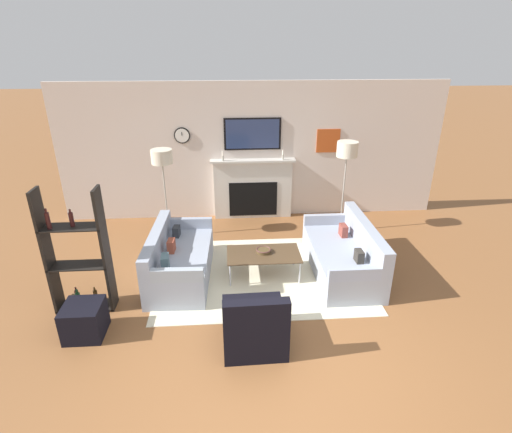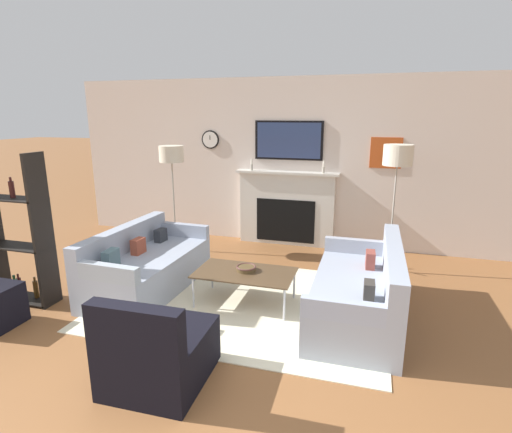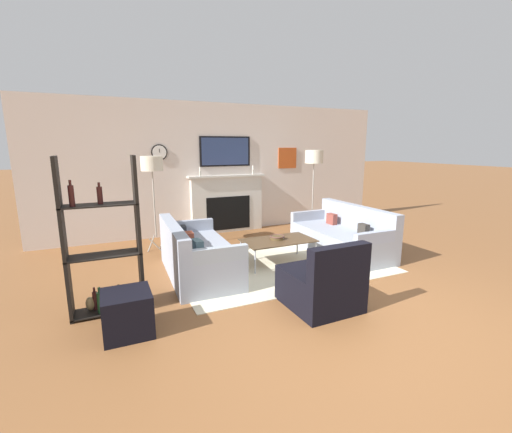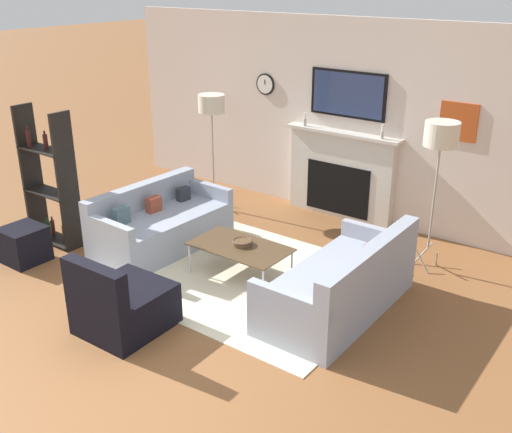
# 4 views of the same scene
# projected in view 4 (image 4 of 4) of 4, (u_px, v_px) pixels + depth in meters

# --- Properties ---
(ground_plane) EXTENTS (60.00, 60.00, 0.00)m
(ground_plane) POSITION_uv_depth(u_px,v_px,m) (92.00, 366.00, 5.28)
(ground_plane) COLOR brown
(fireplace_wall) EXTENTS (7.59, 0.28, 2.70)m
(fireplace_wall) POSITION_uv_depth(u_px,v_px,m) (347.00, 130.00, 8.15)
(fireplace_wall) COLOR beige
(fireplace_wall) RESTS_ON ground_plane
(area_rug) EXTENTS (3.19, 2.36, 0.01)m
(area_rug) POSITION_uv_depth(u_px,v_px,m) (241.00, 275.00, 6.86)
(area_rug) COLOR beige
(area_rug) RESTS_ON ground_plane
(couch_left) EXTENTS (0.91, 1.77, 0.77)m
(couch_left) POSITION_uv_depth(u_px,v_px,m) (160.00, 226.00, 7.46)
(couch_left) COLOR #939BAB
(couch_left) RESTS_ON ground_plane
(couch_right) EXTENTS (0.87, 1.89, 0.81)m
(couch_right) POSITION_uv_depth(u_px,v_px,m) (342.00, 286.00, 6.04)
(couch_right) COLOR #939BAB
(couch_right) RESTS_ON ground_plane
(armchair) EXTENTS (0.75, 0.82, 0.81)m
(armchair) POSITION_uv_depth(u_px,v_px,m) (122.00, 305.00, 5.73)
(armchair) COLOR black
(armchair) RESTS_ON ground_plane
(coffee_table) EXTENTS (1.12, 0.63, 0.39)m
(coffee_table) POSITION_uv_depth(u_px,v_px,m) (240.00, 248.00, 6.69)
(coffee_table) COLOR #4C3823
(coffee_table) RESTS_ON ground_plane
(decorative_bowl) EXTENTS (0.23, 0.23, 0.06)m
(decorative_bowl) POSITION_uv_depth(u_px,v_px,m) (242.00, 242.00, 6.69)
(decorative_bowl) COLOR brown
(decorative_bowl) RESTS_ON coffee_table
(floor_lamp_left) EXTENTS (0.37, 0.37, 1.67)m
(floor_lamp_left) POSITION_uv_depth(u_px,v_px,m) (212.00, 106.00, 8.26)
(floor_lamp_left) COLOR #9E998E
(floor_lamp_left) RESTS_ON ground_plane
(floor_lamp_right) EXTENTS (0.37, 0.37, 1.75)m
(floor_lamp_right) POSITION_uv_depth(u_px,v_px,m) (441.00, 137.00, 6.44)
(floor_lamp_right) COLOR #9E998E
(floor_lamp_right) RESTS_ON ground_plane
(shelf_unit) EXTENTS (0.77, 0.28, 1.73)m
(shelf_unit) POSITION_uv_depth(u_px,v_px,m) (49.00, 184.00, 7.43)
(shelf_unit) COLOR black
(shelf_unit) RESTS_ON ground_plane
(ottoman) EXTENTS (0.46, 0.46, 0.43)m
(ottoman) POSITION_uv_depth(u_px,v_px,m) (24.00, 244.00, 7.13)
(ottoman) COLOR black
(ottoman) RESTS_ON ground_plane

